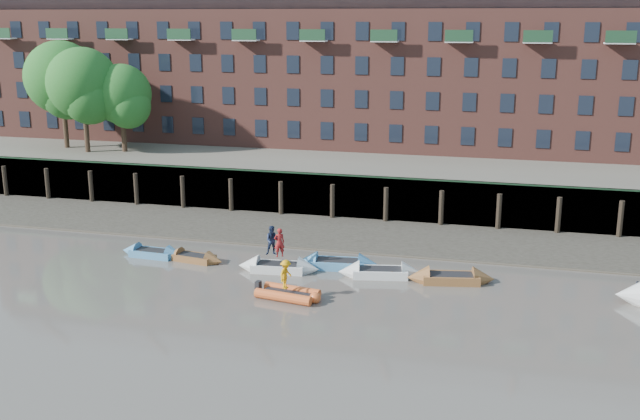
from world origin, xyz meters
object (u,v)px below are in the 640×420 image
(rowboat_5, at_px, (380,273))
(rowboat_6, at_px, (451,278))
(person_rower_b, at_px, (273,240))
(rowboat_1, at_px, (153,253))
(rowboat_2, at_px, (194,258))
(rib_tender, at_px, (290,294))
(person_rib_crew, at_px, (286,274))
(rowboat_4, at_px, (338,264))
(person_rower_a, at_px, (279,243))
(rowboat_3, at_px, (278,267))

(rowboat_5, distance_m, rowboat_6, 4.02)
(rowboat_5, height_order, person_rower_b, person_rower_b)
(rowboat_1, bearing_deg, rowboat_2, 0.09)
(rib_tender, distance_m, person_rib_crew, 1.12)
(rowboat_4, relative_size, person_rower_a, 2.98)
(person_rower_b, bearing_deg, rowboat_3, -42.01)
(rowboat_2, distance_m, rowboat_5, 11.57)
(person_rower_a, bearing_deg, rowboat_2, -38.70)
(rowboat_5, distance_m, person_rower_a, 6.11)
(person_rower_b, bearing_deg, rowboat_6, -18.16)
(rowboat_3, height_order, rowboat_5, rowboat_5)
(rib_tender, relative_size, person_rib_crew, 2.28)
(rib_tender, bearing_deg, rowboat_5, 58.36)
(rowboat_5, bearing_deg, person_rower_b, 173.18)
(rowboat_3, distance_m, person_rower_a, 1.56)
(rowboat_4, bearing_deg, rowboat_3, -161.93)
(rowboat_3, xyz_separation_m, rowboat_5, (5.98, 0.59, 0.00))
(rowboat_6, bearing_deg, rowboat_3, 172.74)
(rowboat_1, xyz_separation_m, person_rower_a, (8.55, -0.78, 1.58))
(rowboat_2, bearing_deg, person_rower_b, 4.94)
(rowboat_3, distance_m, rowboat_5, 6.01)
(rib_tender, relative_size, person_rower_b, 2.04)
(rowboat_1, height_order, rowboat_3, rowboat_3)
(rowboat_4, relative_size, rowboat_6, 1.01)
(rowboat_4, xyz_separation_m, rowboat_6, (6.75, -0.85, -0.01))
(rowboat_1, relative_size, person_rib_crew, 2.77)
(rowboat_4, distance_m, person_rower_a, 3.83)
(rowboat_6, bearing_deg, person_rower_a, 173.25)
(rowboat_4, relative_size, person_rib_crew, 3.25)
(rowboat_3, bearing_deg, person_rib_crew, -72.66)
(rowboat_1, xyz_separation_m, rowboat_6, (18.44, -0.08, 0.03))
(rowboat_3, relative_size, rowboat_5, 0.98)
(rowboat_1, relative_size, rowboat_2, 1.07)
(rowboat_2, relative_size, person_rib_crew, 2.59)
(rowboat_5, height_order, rowboat_6, rowboat_6)
(rowboat_2, relative_size, rib_tender, 1.14)
(rowboat_4, bearing_deg, rowboat_5, -24.31)
(rowboat_1, distance_m, rib_tender, 11.43)
(rowboat_6, bearing_deg, person_rib_crew, -161.10)
(rowboat_5, relative_size, rowboat_6, 0.99)
(rowboat_3, bearing_deg, person_rower_b, 153.27)
(rib_tender, bearing_deg, person_rib_crew, -158.49)
(person_rower_a, height_order, person_rower_b, person_rower_b)
(rowboat_6, xyz_separation_m, person_rower_a, (-9.89, -0.71, 1.55))
(rowboat_5, bearing_deg, rowboat_4, 151.30)
(rowboat_2, height_order, person_rower_b, person_rower_b)
(rowboat_2, bearing_deg, person_rib_crew, -23.13)
(person_rower_b, bearing_deg, rowboat_1, 155.27)
(person_rower_b, xyz_separation_m, person_rib_crew, (2.11, -4.25, -0.46))
(person_rower_a, relative_size, person_rib_crew, 1.09)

